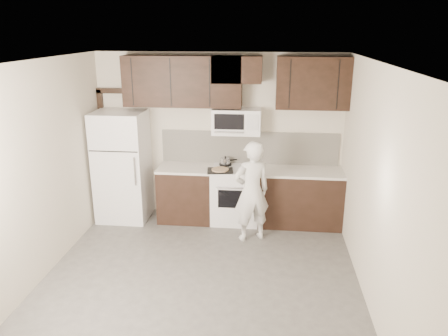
% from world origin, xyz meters
% --- Properties ---
extents(floor, '(4.50, 4.50, 0.00)m').
position_xyz_m(floor, '(0.00, 0.00, 0.00)').
color(floor, '#4E4C49').
rests_on(floor, ground).
extents(back_wall, '(4.00, 0.00, 4.00)m').
position_xyz_m(back_wall, '(0.00, 2.25, 1.35)').
color(back_wall, beige).
rests_on(back_wall, ground).
extents(ceiling, '(4.50, 4.50, 0.00)m').
position_xyz_m(ceiling, '(0.00, 0.00, 2.70)').
color(ceiling, white).
rests_on(ceiling, back_wall).
extents(counter_run, '(2.95, 0.64, 0.91)m').
position_xyz_m(counter_run, '(0.60, 1.94, 0.46)').
color(counter_run, black).
rests_on(counter_run, floor).
extents(stove, '(0.76, 0.66, 0.94)m').
position_xyz_m(stove, '(0.30, 1.94, 0.46)').
color(stove, white).
rests_on(stove, floor).
extents(backsplash, '(2.90, 0.02, 0.54)m').
position_xyz_m(backsplash, '(0.50, 2.24, 1.18)').
color(backsplash, silver).
rests_on(backsplash, counter_run).
extents(upper_cabinets, '(3.48, 0.35, 0.78)m').
position_xyz_m(upper_cabinets, '(0.21, 2.08, 2.28)').
color(upper_cabinets, black).
rests_on(upper_cabinets, back_wall).
extents(microwave, '(0.76, 0.42, 0.40)m').
position_xyz_m(microwave, '(0.30, 2.06, 1.65)').
color(microwave, white).
rests_on(microwave, upper_cabinets).
extents(refrigerator, '(0.80, 0.76, 1.80)m').
position_xyz_m(refrigerator, '(-1.55, 1.89, 0.90)').
color(refrigerator, white).
rests_on(refrigerator, floor).
extents(door_trim, '(0.50, 0.08, 2.12)m').
position_xyz_m(door_trim, '(-1.92, 2.21, 1.25)').
color(door_trim, black).
rests_on(door_trim, floor).
extents(saucepan, '(0.27, 0.16, 0.15)m').
position_xyz_m(saucepan, '(0.12, 2.09, 0.97)').
color(saucepan, silver).
rests_on(saucepan, stove).
extents(baking_tray, '(0.43, 0.34, 0.02)m').
position_xyz_m(baking_tray, '(0.07, 1.76, 0.92)').
color(baking_tray, black).
rests_on(baking_tray, counter_run).
extents(pizza, '(0.30, 0.30, 0.02)m').
position_xyz_m(pizza, '(0.07, 1.76, 0.94)').
color(pizza, tan).
rests_on(pizza, baking_tray).
extents(person, '(0.66, 0.56, 1.53)m').
position_xyz_m(person, '(0.59, 1.31, 0.76)').
color(person, silver).
rests_on(person, floor).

